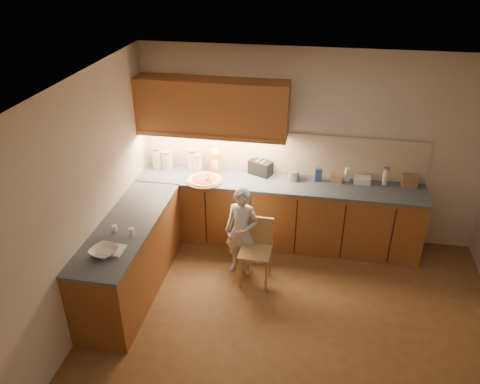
% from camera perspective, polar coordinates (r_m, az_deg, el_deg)
% --- Properties ---
extents(room, '(4.54, 4.50, 2.62)m').
position_cam_1_polar(room, '(4.27, 7.77, -0.63)').
color(room, brown).
rests_on(room, ground).
extents(l_counter, '(3.77, 2.62, 0.92)m').
position_cam_1_polar(l_counter, '(6.05, -1.07, -4.16)').
color(l_counter, brown).
rests_on(l_counter, ground).
extents(backsplash, '(3.75, 0.02, 0.58)m').
position_cam_1_polar(backsplash, '(6.27, 5.11, 4.77)').
color(backsplash, beige).
rests_on(backsplash, l_counter).
extents(upper_cabinets, '(1.95, 0.36, 0.73)m').
position_cam_1_polar(upper_cabinets, '(6.02, -3.46, 10.33)').
color(upper_cabinets, brown).
rests_on(upper_cabinets, ground).
extents(pizza_on_board, '(0.47, 0.47, 0.19)m').
position_cam_1_polar(pizza_on_board, '(6.15, -4.36, 1.48)').
color(pizza_on_board, tan).
rests_on(pizza_on_board, l_counter).
extents(child, '(0.47, 0.36, 1.17)m').
position_cam_1_polar(child, '(5.72, 0.24, -4.87)').
color(child, silver).
rests_on(child, ground).
extents(wooden_chair, '(0.38, 0.38, 0.83)m').
position_cam_1_polar(wooden_chair, '(5.66, 2.02, -6.59)').
color(wooden_chair, tan).
rests_on(wooden_chair, ground).
extents(mixing_bowl, '(0.34, 0.34, 0.07)m').
position_cam_1_polar(mixing_bowl, '(4.95, -16.25, -6.99)').
color(mixing_bowl, white).
rests_on(mixing_bowl, l_counter).
extents(canister_a, '(0.15, 0.15, 0.31)m').
position_cam_1_polar(canister_a, '(6.53, -10.05, 4.13)').
color(canister_a, beige).
rests_on(canister_a, l_counter).
extents(canister_b, '(0.16, 0.16, 0.27)m').
position_cam_1_polar(canister_b, '(6.49, -8.85, 3.90)').
color(canister_b, beige).
rests_on(canister_b, l_counter).
extents(canister_c, '(0.17, 0.17, 0.32)m').
position_cam_1_polar(canister_c, '(6.39, -5.65, 3.95)').
color(canister_c, silver).
rests_on(canister_c, l_counter).
extents(canister_d, '(0.15, 0.15, 0.24)m').
position_cam_1_polar(canister_d, '(6.40, -5.28, 3.63)').
color(canister_d, beige).
rests_on(canister_d, l_counter).
extents(oil_jug, '(0.14, 0.12, 0.34)m').
position_cam_1_polar(oil_jug, '(6.33, -3.03, 3.73)').
color(oil_jug, '#B39823').
rests_on(oil_jug, l_counter).
extents(toaster, '(0.35, 0.28, 0.20)m').
position_cam_1_polar(toaster, '(6.29, 2.53, 3.00)').
color(toaster, black).
rests_on(toaster, l_counter).
extents(steel_pot, '(0.17, 0.17, 0.13)m').
position_cam_1_polar(steel_pot, '(6.20, 6.49, 2.10)').
color(steel_pot, '#B0B0B5').
rests_on(steel_pot, l_counter).
extents(blue_box, '(0.10, 0.07, 0.18)m').
position_cam_1_polar(blue_box, '(6.20, 9.52, 2.10)').
color(blue_box, '#334D99').
rests_on(blue_box, l_counter).
extents(card_box_a, '(0.16, 0.12, 0.11)m').
position_cam_1_polar(card_box_a, '(6.24, 11.69, 1.72)').
color(card_box_a, '#A38558').
rests_on(card_box_a, l_counter).
extents(white_bottle, '(0.07, 0.07, 0.18)m').
position_cam_1_polar(white_bottle, '(6.27, 12.95, 2.08)').
color(white_bottle, white).
rests_on(white_bottle, l_counter).
extents(flat_pack, '(0.21, 0.15, 0.08)m').
position_cam_1_polar(flat_pack, '(6.29, 14.65, 1.44)').
color(flat_pack, silver).
rests_on(flat_pack, l_counter).
extents(tall_jar, '(0.08, 0.08, 0.24)m').
position_cam_1_polar(tall_jar, '(6.29, 17.32, 1.85)').
color(tall_jar, white).
rests_on(tall_jar, l_counter).
extents(card_box_b, '(0.19, 0.15, 0.15)m').
position_cam_1_polar(card_box_b, '(6.36, 19.95, 1.26)').
color(card_box_b, '#967151').
rests_on(card_box_b, l_counter).
extents(dough_cloth, '(0.28, 0.22, 0.02)m').
position_cam_1_polar(dough_cloth, '(5.00, -15.50, -6.80)').
color(dough_cloth, silver).
rests_on(dough_cloth, l_counter).
extents(spice_jar_a, '(0.07, 0.07, 0.07)m').
position_cam_1_polar(spice_jar_a, '(5.28, -15.05, -4.31)').
color(spice_jar_a, white).
rests_on(spice_jar_a, l_counter).
extents(spice_jar_b, '(0.06, 0.06, 0.08)m').
position_cam_1_polar(spice_jar_b, '(5.18, -13.12, -4.73)').
color(spice_jar_b, white).
rests_on(spice_jar_b, l_counter).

